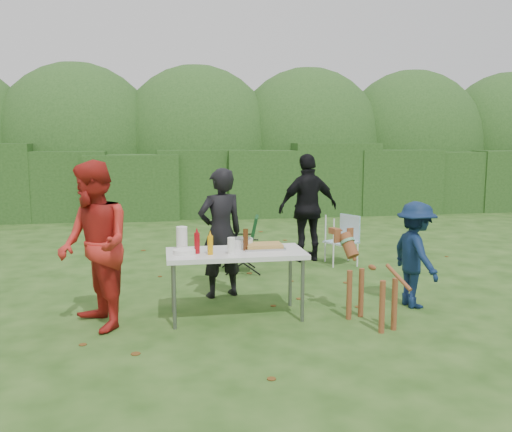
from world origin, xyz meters
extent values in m
plane|color=#1E4211|center=(0.00, 0.00, 0.00)|extent=(80.00, 80.00, 0.00)
cube|color=#23471C|center=(0.00, 8.00, 0.85)|extent=(22.00, 1.40, 1.70)
ellipsoid|color=#3D6628|center=(0.00, 9.60, 1.60)|extent=(20.00, 2.60, 3.20)
cube|color=silver|center=(-0.24, 0.02, 0.71)|extent=(1.50, 0.70, 0.05)
cylinder|color=slate|center=(-0.92, -0.26, 0.34)|extent=(0.04, 0.04, 0.69)
cylinder|color=slate|center=(0.44, -0.26, 0.34)|extent=(0.04, 0.04, 0.69)
cylinder|color=slate|center=(-0.92, 0.30, 0.34)|extent=(0.04, 0.04, 0.69)
cylinder|color=slate|center=(0.44, 0.30, 0.34)|extent=(0.04, 0.04, 0.69)
imported|color=black|center=(-0.31, 0.84, 0.80)|extent=(0.67, 0.54, 1.60)
imported|color=red|center=(-1.71, -0.10, 0.87)|extent=(0.96, 1.05, 1.75)
imported|color=black|center=(1.28, 2.59, 0.86)|extent=(1.07, 0.62, 1.72)
imported|color=#0D1F41|center=(1.87, 0.04, 0.62)|extent=(0.53, 0.84, 1.24)
cube|color=#B7B7BA|center=(0.09, 0.10, 0.75)|extent=(0.45, 0.30, 0.02)
cube|color=#BB8E44|center=(0.09, 0.10, 0.78)|extent=(0.40, 0.26, 0.04)
cylinder|color=orange|center=(-0.53, -0.10, 0.84)|extent=(0.06, 0.06, 0.20)
cylinder|color=maroon|center=(-0.66, -0.02, 0.85)|extent=(0.06, 0.06, 0.22)
cylinder|color=#47230F|center=(-0.13, 0.04, 0.86)|extent=(0.06, 0.06, 0.24)
cylinder|color=white|center=(-0.81, 0.18, 0.87)|extent=(0.12, 0.12, 0.26)
cylinder|color=white|center=(-0.31, -0.13, 0.83)|extent=(0.08, 0.08, 0.18)
cylinder|color=silver|center=(-0.14, 0.23, 0.79)|extent=(0.26, 0.26, 0.10)
cylinder|color=white|center=(-0.80, -0.04, 0.77)|extent=(0.24, 0.24, 0.05)
camera|label=1|loc=(-1.02, -5.71, 1.95)|focal=38.00mm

